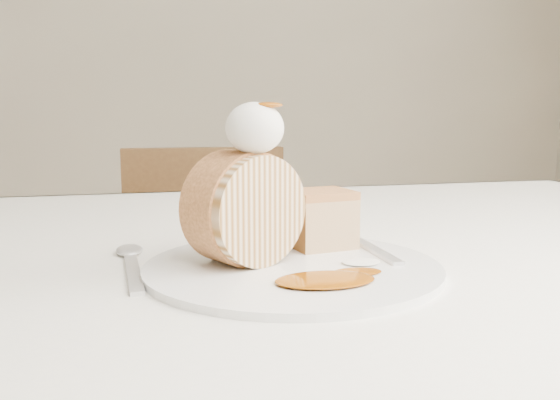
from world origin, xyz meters
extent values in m
cube|color=white|center=(0.00, 3.00, 1.40)|extent=(5.00, 0.10, 2.80)
cube|color=silver|center=(0.00, 0.20, 0.73)|extent=(1.40, 0.90, 0.04)
cube|color=silver|center=(0.00, 0.65, 0.61)|extent=(1.40, 0.01, 0.28)
cylinder|color=brown|center=(0.62, 0.57, 0.35)|extent=(0.06, 0.06, 0.71)
cube|color=brown|center=(0.00, 1.14, 0.39)|extent=(0.40, 0.40, 0.04)
cube|color=brown|center=(-0.01, 0.97, 0.61)|extent=(0.38, 0.06, 0.40)
cylinder|color=brown|center=(0.17, 1.30, 0.19)|extent=(0.03, 0.03, 0.37)
cylinder|color=brown|center=(-0.16, 1.31, 0.19)|extent=(0.03, 0.03, 0.37)
cylinder|color=brown|center=(0.15, 0.97, 0.19)|extent=(0.03, 0.03, 0.37)
cylinder|color=brown|center=(-0.17, 0.99, 0.19)|extent=(0.03, 0.03, 0.37)
cylinder|color=white|center=(-0.03, 0.05, 0.75)|extent=(0.33, 0.33, 0.01)
cylinder|color=beige|center=(-0.07, 0.07, 0.81)|extent=(0.12, 0.10, 0.11)
cube|color=tan|center=(0.02, 0.12, 0.78)|extent=(0.07, 0.07, 0.05)
ellipsoid|color=white|center=(-0.06, 0.06, 0.89)|extent=(0.06, 0.06, 0.05)
ellipsoid|color=#8A4005|center=(-0.05, 0.06, 0.92)|extent=(0.03, 0.02, 0.01)
cube|color=silver|center=(0.07, 0.09, 0.76)|extent=(0.03, 0.17, 0.00)
cube|color=silver|center=(-0.18, 0.08, 0.75)|extent=(0.03, 0.17, 0.00)
camera|label=1|loc=(-0.17, -0.51, 0.91)|focal=40.00mm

